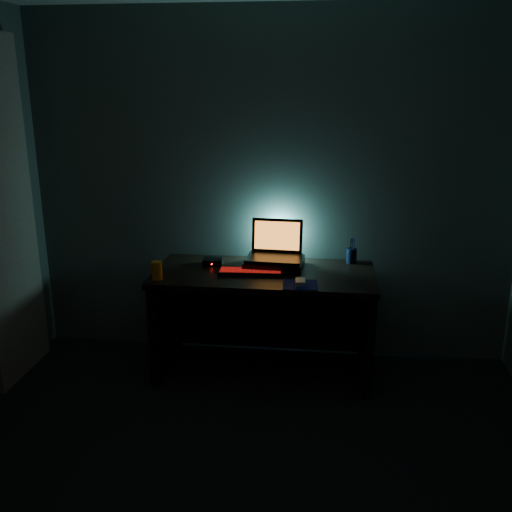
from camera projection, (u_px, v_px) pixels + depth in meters
The scene contains 11 objects.
room at pixel (221, 280), 2.20m from camera, with size 3.50×4.00×2.50m.
desk at pixel (265, 304), 4.01m from camera, with size 1.50×0.70×0.75m.
curtain at pixel (5, 214), 3.77m from camera, with size 0.06×0.65×2.30m, color beige.
riser at pixel (274, 263), 3.97m from camera, with size 0.40×0.30×0.06m, color black.
laptop at pixel (275, 249), 3.99m from camera, with size 0.39×0.30×0.26m.
keyboard at pixel (251, 272), 3.84m from camera, with size 0.44×0.16×0.03m.
mousepad at pixel (300, 285), 3.63m from camera, with size 0.22×0.20×0.00m, color navy.
mouse at pixel (300, 282), 3.62m from camera, with size 0.06×0.10×0.03m, color gray.
pen_cup at pixel (351, 256), 4.07m from camera, with size 0.07×0.07×0.11m, color black.
juice_glass at pixel (157, 270), 3.72m from camera, with size 0.07×0.07×0.12m, color orange.
router at pixel (213, 262), 4.03m from camera, with size 0.14×0.12×0.05m.
Camera 1 is at (0.38, -2.05, 1.97)m, focal length 40.00 mm.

